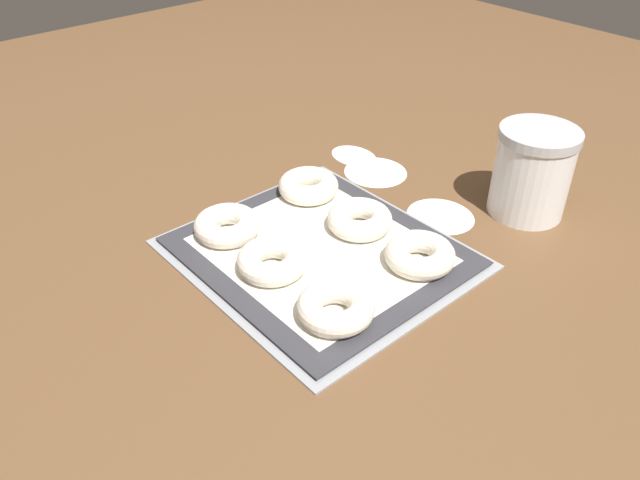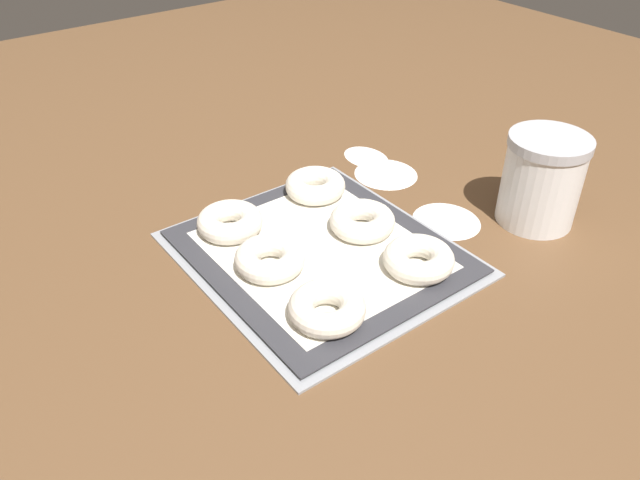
{
  "view_description": "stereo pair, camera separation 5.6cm",
  "coord_description": "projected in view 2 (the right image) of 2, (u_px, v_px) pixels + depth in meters",
  "views": [
    {
      "loc": [
        0.57,
        -0.49,
        0.57
      ],
      "look_at": [
        -0.01,
        0.01,
        0.03
      ],
      "focal_mm": 35.0,
      "sensor_mm": 36.0,
      "label": 1
    },
    {
      "loc": [
        0.6,
        -0.45,
        0.57
      ],
      "look_at": [
        -0.01,
        0.01,
        0.03
      ],
      "focal_mm": 35.0,
      "sensor_mm": 36.0,
      "label": 2
    }
  ],
  "objects": [
    {
      "name": "baking_tray",
      "position": [
        320.0,
        253.0,
        0.96
      ],
      "size": [
        0.41,
        0.37,
        0.01
      ],
      "color": "#93969B",
      "rests_on": "ground_plane"
    },
    {
      "name": "bagel_front_right",
      "position": [
        327.0,
        308.0,
        0.82
      ],
      "size": [
        0.1,
        0.1,
        0.04
      ],
      "color": "silver",
      "rests_on": "baking_mat"
    },
    {
      "name": "bagel_back_left",
      "position": [
        315.0,
        186.0,
        1.07
      ],
      "size": [
        0.1,
        0.1,
        0.04
      ],
      "color": "silver",
      "rests_on": "baking_mat"
    },
    {
      "name": "baking_mat",
      "position": [
        320.0,
        250.0,
        0.95
      ],
      "size": [
        0.39,
        0.35,
        0.0
      ],
      "color": "#333338",
      "rests_on": "baking_tray"
    },
    {
      "name": "flour_patch_side",
      "position": [
        366.0,
        157.0,
        1.22
      ],
      "size": [
        0.1,
        0.07,
        0.0
      ],
      "color": "white",
      "rests_on": "ground_plane"
    },
    {
      "name": "bagel_back_right",
      "position": [
        419.0,
        259.0,
        0.9
      ],
      "size": [
        0.1,
        0.1,
        0.04
      ],
      "color": "silver",
      "rests_on": "baking_mat"
    },
    {
      "name": "ground_plane",
      "position": [
        319.0,
        262.0,
        0.94
      ],
      "size": [
        2.8,
        2.8,
        0.0
      ],
      "primitive_type": "plane",
      "color": "brown"
    },
    {
      "name": "bagel_front_left",
      "position": [
        230.0,
        222.0,
        0.98
      ],
      "size": [
        0.1,
        0.1,
        0.04
      ],
      "color": "silver",
      "rests_on": "baking_mat"
    },
    {
      "name": "flour_patch_near",
      "position": [
        386.0,
        174.0,
        1.16
      ],
      "size": [
        0.12,
        0.12,
        0.0
      ],
      "color": "white",
      "rests_on": "ground_plane"
    },
    {
      "name": "bagel_front_center",
      "position": [
        270.0,
        258.0,
        0.9
      ],
      "size": [
        0.1,
        0.1,
        0.04
      ],
      "color": "silver",
      "rests_on": "baking_mat"
    },
    {
      "name": "flour_patch_far",
      "position": [
        446.0,
        220.0,
        1.03
      ],
      "size": [
        0.12,
        0.11,
        0.0
      ],
      "color": "white",
      "rests_on": "ground_plane"
    },
    {
      "name": "flour_canister",
      "position": [
        542.0,
        180.0,
        1.0
      ],
      "size": [
        0.13,
        0.13,
        0.15
      ],
      "color": "white",
      "rests_on": "ground_plane"
    },
    {
      "name": "bagel_back_center",
      "position": [
        362.0,
        221.0,
        0.98
      ],
      "size": [
        0.1,
        0.1,
        0.04
      ],
      "color": "silver",
      "rests_on": "baking_mat"
    }
  ]
}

